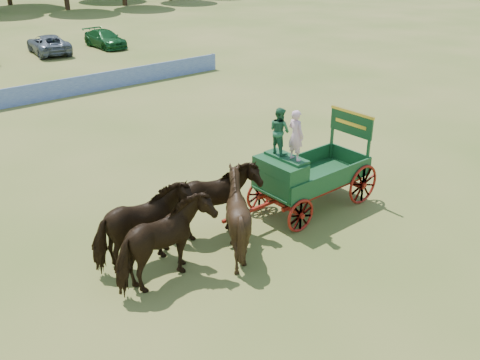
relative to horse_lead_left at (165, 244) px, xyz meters
name	(u,v)px	position (x,y,z in m)	size (l,w,h in m)	color
ground	(260,227)	(3.85, 0.61, -1.17)	(160.00, 160.00, 0.00)	olive
horse_lead_left	(165,244)	(0.00, 0.00, 0.00)	(1.26, 2.76, 2.33)	black
horse_lead_right	(143,228)	(0.00, 1.10, 0.00)	(1.26, 2.76, 2.33)	black
horse_wheel_left	(237,215)	(2.40, 0.00, 0.00)	(1.89, 2.12, 2.34)	black
horse_wheel_right	(213,202)	(2.40, 1.10, 0.00)	(1.26, 2.76, 2.33)	black
farm_dray	(297,168)	(5.37, 0.57, 0.44)	(6.00, 2.00, 3.72)	maroon
sponsor_banner	(22,95)	(2.85, 18.61, -0.64)	(26.00, 0.08, 1.05)	navy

